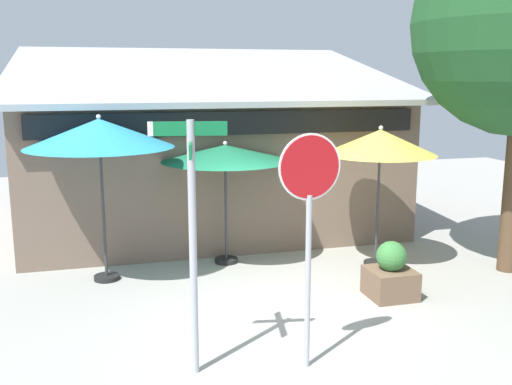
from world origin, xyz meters
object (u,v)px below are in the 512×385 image
street_sign_post (192,224)px  stop_sign (309,207)px  patio_umbrella_forest_green_center (225,154)px  patio_umbrella_mustard_right (380,143)px  sidewalk_planter (391,274)px  patio_umbrella_teal_left (99,134)px

street_sign_post → stop_sign: 1.38m
patio_umbrella_forest_green_center → patio_umbrella_mustard_right: size_ratio=0.91×
street_sign_post → patio_umbrella_mustard_right: street_sign_post is taller
street_sign_post → patio_umbrella_mustard_right: 5.08m
sidewalk_planter → patio_umbrella_mustard_right: bearing=71.6°
stop_sign → patio_umbrella_forest_green_center: (-0.07, 4.30, 0.08)m
sidewalk_planter → stop_sign: bearing=-138.9°
patio_umbrella_teal_left → patio_umbrella_mustard_right: 4.96m
patio_umbrella_forest_green_center → patio_umbrella_mustard_right: 2.85m
patio_umbrella_teal_left → sidewalk_planter: (4.41, -2.06, -2.18)m
street_sign_post → patio_umbrella_teal_left: size_ratio=1.05×
street_sign_post → stop_sign: size_ratio=1.06×
patio_umbrella_teal_left → patio_umbrella_mustard_right: patio_umbrella_teal_left is taller
patio_umbrella_forest_green_center → stop_sign: bearing=-89.1°
stop_sign → sidewalk_planter: stop_sign is taller
street_sign_post → patio_umbrella_teal_left: bearing=104.6°
stop_sign → patio_umbrella_forest_green_center: size_ratio=1.20×
stop_sign → sidewalk_planter: size_ratio=3.09×
patio_umbrella_teal_left → patio_umbrella_mustard_right: bearing=-6.1°
patio_umbrella_forest_green_center → sidewalk_planter: size_ratio=2.57×
patio_umbrella_teal_left → sidewalk_planter: patio_umbrella_teal_left is taller
patio_umbrella_teal_left → sidewalk_planter: bearing=-25.0°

